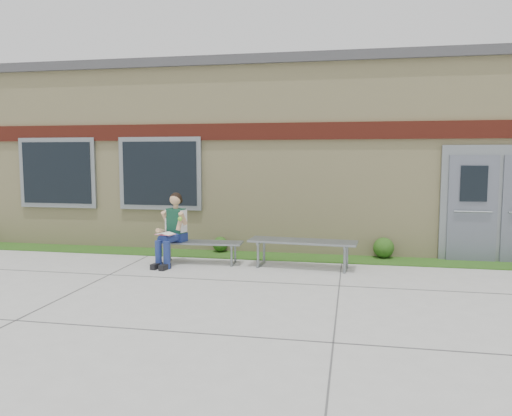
# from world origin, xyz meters

# --- Properties ---
(ground) EXTENTS (80.00, 80.00, 0.00)m
(ground) POSITION_xyz_m (0.00, 0.00, 0.00)
(ground) COLOR #9E9E99
(ground) RESTS_ON ground
(grass_strip) EXTENTS (16.00, 0.80, 0.02)m
(grass_strip) POSITION_xyz_m (0.00, 2.60, 0.01)
(grass_strip) COLOR #204612
(grass_strip) RESTS_ON ground
(school_building) EXTENTS (16.20, 6.22, 4.20)m
(school_building) POSITION_xyz_m (-0.00, 5.99, 2.10)
(school_building) COLOR beige
(school_building) RESTS_ON ground
(bench_left) EXTENTS (1.68, 0.54, 0.43)m
(bench_left) POSITION_xyz_m (-1.71, 1.71, 0.33)
(bench_left) COLOR slate
(bench_left) RESTS_ON ground
(bench_right) EXTENTS (2.04, 0.72, 0.52)m
(bench_right) POSITION_xyz_m (0.29, 1.71, 0.40)
(bench_right) COLOR slate
(bench_right) RESTS_ON ground
(girl) EXTENTS (0.53, 0.91, 1.39)m
(girl) POSITION_xyz_m (-2.20, 1.51, 0.71)
(girl) COLOR navy
(girl) RESTS_ON ground
(shrub_mid) EXTENTS (0.33, 0.33, 0.33)m
(shrub_mid) POSITION_xyz_m (-1.61, 2.85, 0.18)
(shrub_mid) COLOR #204612
(shrub_mid) RESTS_ON grass_strip
(shrub_east) EXTENTS (0.42, 0.42, 0.42)m
(shrub_east) POSITION_xyz_m (1.83, 2.85, 0.23)
(shrub_east) COLOR #204612
(shrub_east) RESTS_ON grass_strip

